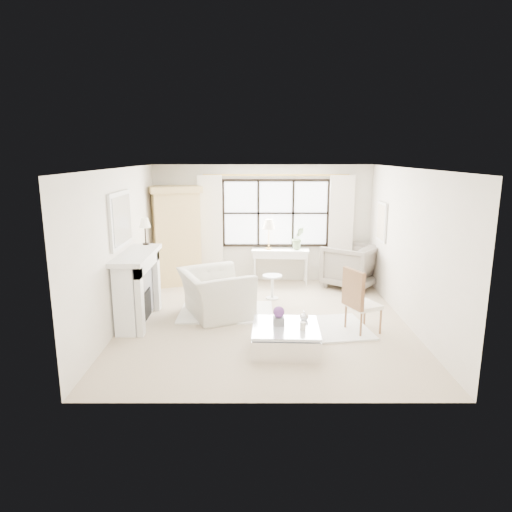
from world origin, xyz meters
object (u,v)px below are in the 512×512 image
(club_armchair, at_px, (216,293))
(coffee_table, at_px, (286,338))
(armoire, at_px, (176,235))
(console_table, at_px, (280,266))

(club_armchair, relative_size, coffee_table, 1.25)
(armoire, relative_size, console_table, 1.69)
(armoire, xyz_separation_m, club_armchair, (1.06, -2.13, -0.72))
(armoire, distance_m, club_armchair, 2.49)
(coffee_table, bearing_deg, console_table, 90.61)
(console_table, xyz_separation_m, club_armchair, (-1.31, -2.19, 0.02))
(armoire, height_order, console_table, armoire)
(club_armchair, distance_m, coffee_table, 1.96)
(console_table, relative_size, coffee_table, 1.28)
(console_table, relative_size, club_armchair, 1.02)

